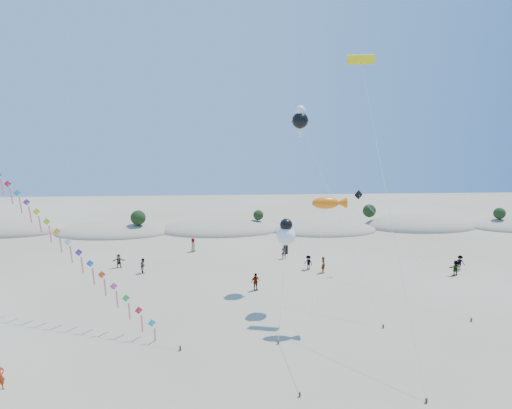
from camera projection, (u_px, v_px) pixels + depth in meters
The scene contains 8 objects.
dune_ridge at pixel (227, 229), 66.18m from camera, with size 145.30×11.49×5.57m.
kite_train at pixel (9, 186), 37.61m from camera, with size 30.31×19.38×21.03m.
fish_kite at pixel (329, 203), 33.40m from camera, with size 5.15×10.46×10.31m.
cartoon_kite_low at pixel (286, 234), 36.63m from camera, with size 2.20×7.42×8.00m.
cartoon_kite_high at pixel (300, 119), 42.11m from camera, with size 6.09×12.59×17.80m.
parafoil_kite at pixel (362, 64), 36.26m from camera, with size 2.35×16.48×21.79m.
dark_kite at pixel (383, 222), 43.27m from camera, with size 6.29×13.60×9.00m.
beachgoers at pixel (291, 262), 47.60m from camera, with size 39.46×14.61×1.78m.
Camera 1 is at (1.80, -19.46, 15.64)m, focal length 30.00 mm.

